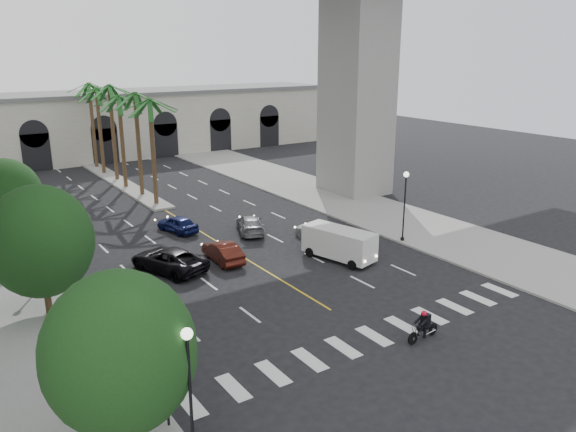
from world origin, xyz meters
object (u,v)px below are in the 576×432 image
object	(u,v)px
car_b	(223,252)
car_e	(177,224)
lamp_post_right	(405,200)
traffic_signal_near	(165,370)
car_a	(322,230)
car_c	(169,260)
lamp_post_left_near	(190,387)
car_d	(250,224)
cargo_van	(340,243)
lamp_post_left_far	(50,225)
traffic_signal_far	(129,327)
motorcycle_rider	(424,326)
pedestrian_a	(120,350)

from	to	relation	value
car_b	car_e	size ratio (longest dim) A/B	1.07
lamp_post_right	car_b	world-z (taller)	lamp_post_right
traffic_signal_near	car_a	xyz separation A→B (m)	(18.03, 14.27, -1.76)
car_a	car_c	size ratio (longest dim) A/B	0.80
car_c	car_a	bearing A→B (deg)	156.66
lamp_post_left_near	car_d	xyz separation A→B (m)	(14.59, 21.35, -2.56)
car_c	cargo_van	bearing A→B (deg)	135.91
lamp_post_left_far	traffic_signal_far	bearing A→B (deg)	-89.60
car_a	car_d	size ratio (longest dim) A/B	0.97
motorcycle_rider	car_b	xyz separation A→B (m)	(-3.33, 15.00, -0.02)
lamp_post_right	car_c	bearing A→B (deg)	165.18
traffic_signal_near	cargo_van	bearing A→B (deg)	31.94
lamp_post_right	car_a	world-z (taller)	lamp_post_right
lamp_post_left_far	car_c	xyz separation A→B (m)	(6.21, -3.61, -2.46)
car_c	car_e	size ratio (longest dim) A/B	1.41
traffic_signal_far	car_e	distance (m)	20.66
car_c	traffic_signal_near	bearing A→B (deg)	47.31
car_d	car_e	distance (m)	5.71
traffic_signal_far	car_d	bearing A→B (deg)	45.70
car_a	cargo_van	world-z (taller)	cargo_van
cargo_van	car_d	bearing A→B (deg)	88.78
car_a	car_b	distance (m)	8.24
lamp_post_left_far	car_e	bearing A→B (deg)	19.96
lamp_post_left_near	car_c	distance (m)	18.63
motorcycle_rider	car_c	xyz separation A→B (m)	(-7.01, 15.46, 0.06)
traffic_signal_near	car_b	bearing A→B (deg)	55.81
lamp_post_left_near	pedestrian_a	world-z (taller)	lamp_post_left_near
car_e	traffic_signal_far	bearing A→B (deg)	48.73
lamp_post_left_near	lamp_post_left_far	size ratio (longest dim) A/B	1.00
lamp_post_left_near	traffic_signal_far	xyz separation A→B (m)	(0.10, 6.50, -0.71)
lamp_post_left_far	cargo_van	size ratio (longest dim) A/B	0.99
lamp_post_right	car_b	distance (m)	13.72
car_c	cargo_van	world-z (taller)	cargo_van
car_d	cargo_van	xyz separation A→B (m)	(2.05, -8.54, 0.54)
motorcycle_rider	car_e	size ratio (longest dim) A/B	0.56
car_c	lamp_post_right	bearing A→B (deg)	144.82
traffic_signal_far	motorcycle_rider	size ratio (longest dim) A/B	1.68
lamp_post_right	motorcycle_rider	world-z (taller)	lamp_post_right
car_a	car_e	distance (m)	11.36
lamp_post_left_near	car_c	bearing A→B (deg)	70.33
motorcycle_rider	car_b	bearing A→B (deg)	97.51
lamp_post_left_near	motorcycle_rider	world-z (taller)	lamp_post_left_near
car_b	car_c	xyz separation A→B (m)	(-3.69, 0.46, 0.08)
cargo_van	lamp_post_left_far	bearing A→B (deg)	139.09
lamp_post_left_far	cargo_van	xyz separation A→B (m)	(16.64, -8.19, -2.02)
car_e	lamp_post_right	bearing A→B (deg)	125.22
car_c	lamp_post_left_far	bearing A→B (deg)	-50.52
lamp_post_left_near	motorcycle_rider	bearing A→B (deg)	8.27
motorcycle_rider	lamp_post_right	bearing A→B (deg)	44.17
car_a	traffic_signal_far	bearing A→B (deg)	17.85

